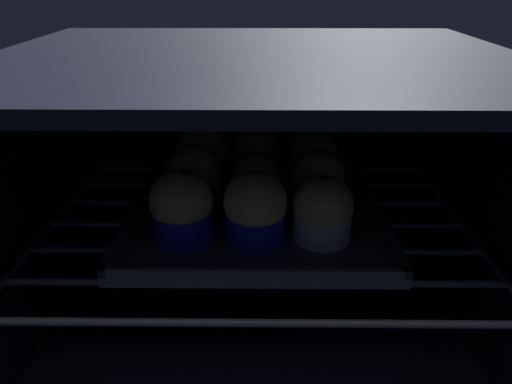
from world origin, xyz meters
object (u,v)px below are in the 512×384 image
baking_tray (256,211)px  muffin_row1_col0 (195,179)px  muffin_row2_col0 (202,157)px  muffin_row2_col1 (254,157)px  muffin_row2_col2 (314,157)px  muffin_row0_col1 (255,209)px  muffin_row1_col2 (318,183)px  muffin_row0_col0 (182,207)px  muffin_row0_col2 (323,211)px  muffin_row1_col1 (254,184)px

baking_tray → muffin_row1_col0: muffin_row1_col0 is taller
muffin_row2_col0 → muffin_row2_col1: muffin_row2_col0 is taller
muffin_row2_col2 → muffin_row0_col1: bearing=-117.1°
muffin_row1_col0 → muffin_row1_col2: muffin_row1_col0 is taller
muffin_row0_col0 → muffin_row2_col1: (8.00, 16.21, -0.06)cm
muffin_row1_col2 → muffin_row2_col0: size_ratio=0.92×
muffin_row0_col0 → muffin_row2_col0: 16.09cm
muffin_row2_col2 → muffin_row0_col2: bearing=-92.0°
muffin_row0_col1 → muffin_row1_col2: (8.13, 8.07, -0.31)cm
muffin_row2_col0 → baking_tray: bearing=-45.5°
muffin_row0_col1 → muffin_row1_col2: 11.46cm
muffin_row0_col1 → muffin_row1_col1: bearing=91.3°
muffin_row1_col2 → muffin_row2_col2: (0.27, 8.34, 0.29)cm
muffin_row1_col2 → baking_tray: bearing=178.2°
muffin_row1_col1 → muffin_row2_col0: (-7.57, 7.85, 0.74)cm
muffin_row2_col0 → muffin_row2_col2: bearing=0.4°
baking_tray → muffin_row1_col2: bearing=-1.8°
muffin_row0_col1 → muffin_row2_col0: (-7.76, 16.29, 0.10)cm
baking_tray → muffin_row2_col1: size_ratio=3.77×
muffin_row1_col1 → muffin_row1_col2: muffin_row1_col2 is taller
muffin_row2_col1 → muffin_row0_col0: bearing=-116.3°
baking_tray → muffin_row1_col1: size_ratio=4.27×
muffin_row0_col1 → muffin_row0_col0: bearing=178.5°
muffin_row2_col0 → muffin_row2_col1: bearing=1.0°
muffin_row0_col0 → muffin_row1_col0: muffin_row1_col0 is taller
muffin_row1_col1 → muffin_row0_col0: bearing=-134.6°
muffin_row0_col1 → muffin_row2_col0: muffin_row2_col0 is taller
muffin_row0_col2 → muffin_row1_col0: bearing=153.6°
muffin_row1_col1 → muffin_row2_col1: (-0.12, 7.98, 0.70)cm
muffin_row1_col1 → muffin_row2_col2: (8.59, 7.97, 0.62)cm
baking_tray → muffin_row0_col1: size_ratio=3.77×
muffin_row1_col0 → muffin_row1_col1: (7.67, 0.12, -0.64)cm
muffin_row0_col2 → muffin_row1_col2: bearing=87.9°
muffin_row1_col1 → muffin_row2_col1: 8.01cm
muffin_row1_col0 → muffin_row1_col2: bearing=-0.9°
baking_tray → muffin_row1_col1: 3.90cm
baking_tray → muffin_row2_col0: 12.10cm
muffin_row1_col2 → muffin_row2_col2: size_ratio=0.93×
muffin_row0_col1 → muffin_row2_col1: 16.43cm
muffin_row1_col2 → muffin_row2_col1: 11.88cm
muffin_row0_col1 → muffin_row2_col1: bearing=91.1°
baking_tray → muffin_row1_col1: muffin_row1_col1 is taller
muffin_row1_col0 → muffin_row2_col2: 18.16cm
muffin_row0_col2 → muffin_row0_col1: bearing=-176.2°
muffin_row0_col1 → muffin_row2_col0: bearing=115.5°
muffin_row1_col1 → muffin_row2_col0: bearing=133.9°
muffin_row0_col1 → muffin_row0_col2: size_ratio=1.08×
baking_tray → muffin_row1_col2: muffin_row1_col2 is taller
muffin_row0_col0 → muffin_row1_col2: muffin_row0_col0 is taller
muffin_row2_col0 → muffin_row2_col1: 7.45cm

